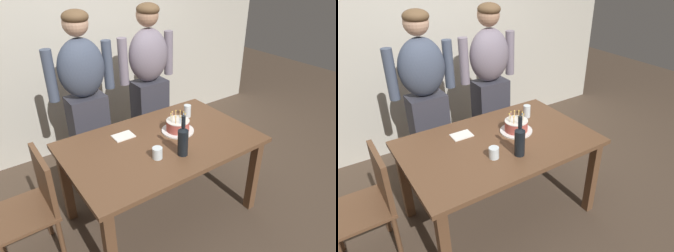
{
  "view_description": "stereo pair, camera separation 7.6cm",
  "coord_description": "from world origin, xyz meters",
  "views": [
    {
      "loc": [
        -1.17,
        -1.72,
        2.02
      ],
      "look_at": [
        0.08,
        0.02,
        0.84
      ],
      "focal_mm": 33.13,
      "sensor_mm": 36.0,
      "label": 1
    },
    {
      "loc": [
        -1.11,
        -1.77,
        2.02
      ],
      "look_at": [
        0.08,
        0.02,
        0.84
      ],
      "focal_mm": 33.13,
      "sensor_mm": 36.0,
      "label": 2
    }
  ],
  "objects": [
    {
      "name": "ground_plane",
      "position": [
        0.0,
        0.0,
        0.0
      ],
      "size": [
        10.0,
        10.0,
        0.0
      ],
      "primitive_type": "plane",
      "color": "#47382B"
    },
    {
      "name": "back_wall",
      "position": [
        0.0,
        1.55,
        1.3
      ],
      "size": [
        5.2,
        0.1,
        2.6
      ],
      "primitive_type": "cube",
      "color": "beige",
      "rests_on": "ground_plane"
    },
    {
      "name": "dining_table",
      "position": [
        0.0,
        0.0,
        0.64
      ],
      "size": [
        1.5,
        0.96,
        0.74
      ],
      "color": "brown",
      "rests_on": "ground_plane"
    },
    {
      "name": "birthday_cake",
      "position": [
        0.2,
        0.05,
        0.79
      ],
      "size": [
        0.27,
        0.27,
        0.17
      ],
      "color": "white",
      "rests_on": "dining_table"
    },
    {
      "name": "water_glass_near",
      "position": [
        -0.15,
        -0.18,
        0.78
      ],
      "size": [
        0.07,
        0.07,
        0.09
      ],
      "primitive_type": "cylinder",
      "color": "silver",
      "rests_on": "dining_table"
    },
    {
      "name": "water_glass_far",
      "position": [
        0.43,
        0.21,
        0.8
      ],
      "size": [
        0.06,
        0.06,
        0.11
      ],
      "primitive_type": "cylinder",
      "color": "silver",
      "rests_on": "dining_table"
    },
    {
      "name": "wine_bottle",
      "position": [
        0.02,
        -0.25,
        0.86
      ],
      "size": [
        0.08,
        0.08,
        0.32
      ],
      "color": "black",
      "rests_on": "dining_table"
    },
    {
      "name": "napkin_stack",
      "position": [
        -0.21,
        0.23,
        0.74
      ],
      "size": [
        0.17,
        0.13,
        0.01
      ],
      "primitive_type": "cube",
      "rotation": [
        0.0,
        0.0,
        -0.01
      ],
      "color": "white",
      "rests_on": "dining_table"
    },
    {
      "name": "person_man_bearded",
      "position": [
        -0.28,
        0.78,
        0.87
      ],
      "size": [
        0.61,
        0.27,
        1.66
      ],
      "rotation": [
        0.0,
        0.0,
        3.14
      ],
      "color": "#33333D",
      "rests_on": "ground_plane"
    },
    {
      "name": "person_woman_cardigan",
      "position": [
        0.39,
        0.78,
        0.87
      ],
      "size": [
        0.61,
        0.27,
        1.66
      ],
      "rotation": [
        0.0,
        0.0,
        3.14
      ],
      "color": "#33333D",
      "rests_on": "ground_plane"
    },
    {
      "name": "dining_chair",
      "position": [
        -0.98,
        0.14,
        0.52
      ],
      "size": [
        0.42,
        0.42,
        0.87
      ],
      "rotation": [
        0.0,
        0.0,
        -1.57
      ],
      "color": "brown",
      "rests_on": "ground_plane"
    }
  ]
}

